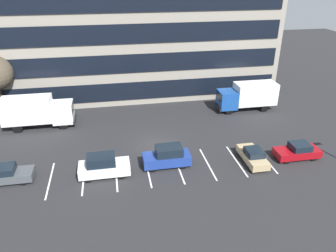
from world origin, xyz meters
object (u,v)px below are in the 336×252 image
(box_truck_white, at_px, (37,111))
(suv_white, at_px, (104,166))
(sedan_tan, at_px, (253,156))
(sedan_maroon, at_px, (298,151))
(sedan_charcoal, at_px, (7,174))
(suv_navy, at_px, (167,157))
(box_truck_blue, at_px, (248,95))

(box_truck_white, distance_m, suv_white, 13.21)
(sedan_tan, bearing_deg, sedan_maroon, -0.48)
(sedan_tan, relative_size, sedan_charcoal, 0.96)
(box_truck_white, xyz_separation_m, suv_navy, (12.86, -10.52, -1.07))
(sedan_tan, height_order, sedan_maroon, sedan_maroon)
(sedan_maroon, distance_m, suv_white, 18.03)
(suv_white, bearing_deg, box_truck_white, 123.06)
(suv_white, relative_size, suv_navy, 1.02)
(sedan_maroon, bearing_deg, box_truck_blue, 90.36)
(sedan_charcoal, xyz_separation_m, sedan_maroon, (26.04, -0.98, 0.01))
(box_truck_blue, xyz_separation_m, suv_white, (-17.95, -11.45, -0.99))
(suv_navy, bearing_deg, sedan_maroon, -4.35)
(box_truck_blue, bearing_deg, suv_white, -147.46)
(box_truck_white, height_order, sedan_tan, box_truck_white)
(suv_navy, bearing_deg, sedan_tan, -6.53)
(sedan_tan, height_order, suv_white, suv_white)
(box_truck_blue, xyz_separation_m, sedan_maroon, (0.07, -11.87, -1.23))
(box_truck_white, bearing_deg, box_truck_blue, 0.95)
(box_truck_blue, xyz_separation_m, sedan_charcoal, (-25.97, -10.89, -1.24))
(sedan_maroon, height_order, suv_white, suv_white)
(box_truck_blue, height_order, sedan_maroon, box_truck_blue)
(sedan_tan, xyz_separation_m, sedan_charcoal, (-21.56, 0.94, 0.03))
(sedan_maroon, bearing_deg, box_truck_white, 155.57)
(sedan_charcoal, relative_size, sedan_maroon, 0.99)
(box_truck_white, height_order, suv_navy, box_truck_white)
(sedan_tan, distance_m, suv_white, 13.56)
(box_truck_blue, bearing_deg, sedan_tan, -110.41)
(sedan_maroon, bearing_deg, sedan_tan, 179.52)
(box_truck_blue, relative_size, suv_white, 1.70)
(box_truck_blue, height_order, sedan_charcoal, box_truck_blue)
(sedan_tan, bearing_deg, box_truck_blue, 69.59)
(sedan_tan, height_order, suv_navy, suv_navy)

